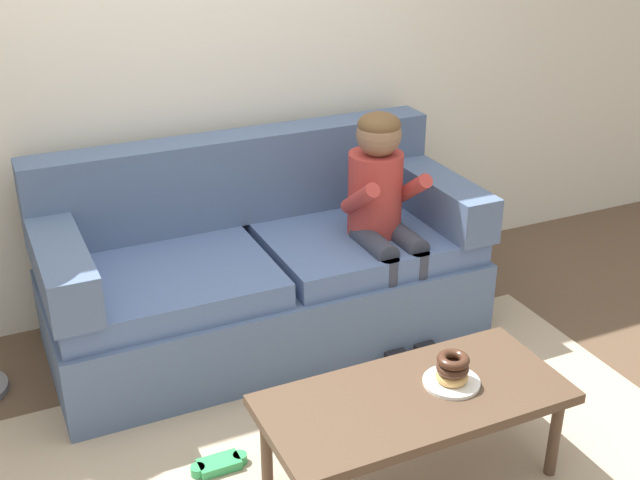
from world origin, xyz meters
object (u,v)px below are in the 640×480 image
object	(u,v)px
donut	(452,376)
couch	(261,271)
person_child	(383,205)
toy_controller	(219,466)
coffee_table	(414,404)

from	to	relation	value
donut	couch	bearing A→B (deg)	102.29
person_child	toy_controller	size ratio (longest dim) A/B	4.87
coffee_table	toy_controller	world-z (taller)	coffee_table
toy_controller	person_child	bearing A→B (deg)	53.33
couch	person_child	distance (m)	0.67
couch	toy_controller	xyz separation A→B (m)	(-0.52, -0.88, -0.32)
couch	coffee_table	size ratio (longest dim) A/B	1.82
coffee_table	couch	bearing A→B (deg)	95.24
person_child	toy_controller	world-z (taller)	person_child
couch	coffee_table	bearing A→B (deg)	-84.76
couch	donut	xyz separation A→B (m)	(0.27, -1.24, 0.09)
coffee_table	person_child	size ratio (longest dim) A/B	1.02
donut	toy_controller	size ratio (longest dim) A/B	0.53
donut	person_child	bearing A→B (deg)	75.19
person_child	donut	xyz separation A→B (m)	(-0.27, -1.03, -0.24)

